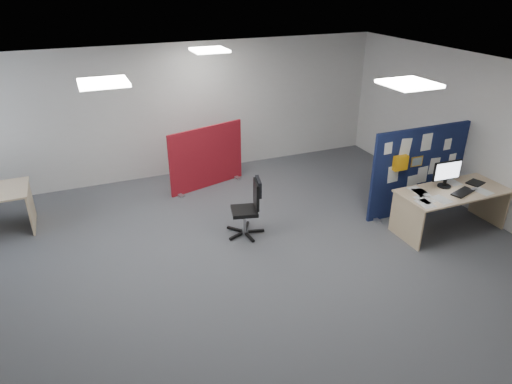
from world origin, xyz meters
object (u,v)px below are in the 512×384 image
object	(u,v)px
main_desk	(450,198)
navy_divider	(418,171)
office_chair	(250,204)
monitor_main	(447,173)
red_divider	(207,158)

from	to	relation	value
main_desk	navy_divider	bearing A→B (deg)	99.50
navy_divider	office_chair	size ratio (longest dim) A/B	2.00
main_desk	office_chair	bearing A→B (deg)	160.54
navy_divider	monitor_main	world-z (taller)	navy_divider
navy_divider	monitor_main	xyz separation A→B (m)	(0.07, -0.57, 0.18)
main_desk	monitor_main	world-z (taller)	monitor_main
monitor_main	red_divider	bearing A→B (deg)	139.36
navy_divider	office_chair	bearing A→B (deg)	172.42
main_desk	red_divider	distance (m)	4.49
red_divider	office_chair	size ratio (longest dim) A/B	1.67
monitor_main	red_divider	size ratio (longest dim) A/B	0.32
monitor_main	red_divider	world-z (taller)	red_divider
red_divider	office_chair	bearing A→B (deg)	-103.24
monitor_main	navy_divider	bearing A→B (deg)	100.51
main_desk	red_divider	world-z (taller)	red_divider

